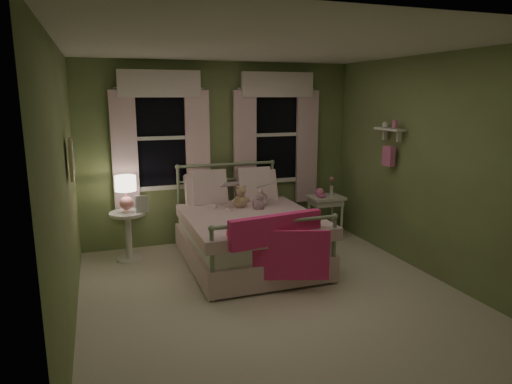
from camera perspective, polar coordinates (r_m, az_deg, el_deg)
name	(u,v)px	position (r m, az deg, el deg)	size (l,w,h in m)	color
room_shell	(273,177)	(4.72, 2.14, 1.88)	(4.20, 4.20, 4.20)	silver
bed	(247,233)	(5.90, -1.12, -5.19)	(1.58, 2.03, 1.18)	white
pink_throw	(277,240)	(4.91, 2.63, -6.01)	(1.10, 0.40, 0.71)	#FF3182
child_left	(217,189)	(6.09, -4.89, 0.43)	(0.25, 0.16, 0.68)	#F7D1DD
child_right	(257,182)	(6.24, 0.09, 1.22)	(0.38, 0.30, 0.78)	#F7D1DD
book_left	(222,188)	(5.84, -4.29, 0.45)	(0.20, 0.27, 0.03)	beige
book_right	(263,189)	(6.01, 0.88, 0.41)	(0.20, 0.27, 0.02)	beige
teddy_bear	(241,198)	(6.04, -1.92, -0.79)	(0.23, 0.19, 0.31)	tan
nightstand_left	(128,229)	(6.18, -15.68, -4.51)	(0.46, 0.46, 0.65)	white
table_lamp	(126,189)	(6.06, -15.97, 0.36)	(0.27, 0.27, 0.45)	pink
book_nightstand	(136,212)	(6.05, -14.81, -2.47)	(0.16, 0.22, 0.02)	beige
nightstand_right	(326,203)	(6.92, 8.69, -1.33)	(0.50, 0.40, 0.64)	white
pink_toy	(320,193)	(6.83, 8.01, -0.11)	(0.14, 0.20, 0.14)	pink
bud_vase	(332,186)	(6.97, 9.43, 0.76)	(0.06, 0.06, 0.28)	white
window_left	(161,133)	(6.43, -11.75, 7.24)	(1.34, 0.13, 1.96)	black
window_right	(277,130)	(6.86, 2.58, 7.76)	(1.34, 0.13, 1.96)	black
wall_shelf	(389,143)	(6.21, 16.32, 5.93)	(0.15, 0.50, 0.60)	white
framed_picture	(72,159)	(4.97, -22.06, 3.86)	(0.03, 0.32, 0.42)	beige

